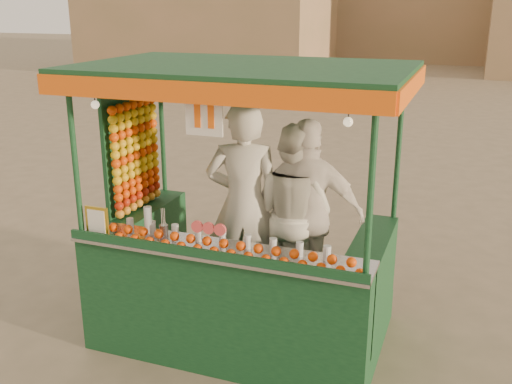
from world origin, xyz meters
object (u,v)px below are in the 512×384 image
(vendor_left, at_px, (244,204))
(juice_cart, at_px, (233,257))
(vendor_middle, at_px, (294,214))
(vendor_right, at_px, (308,214))

(vendor_left, bearing_deg, juice_cart, 70.39)
(vendor_middle, distance_m, vendor_right, 0.13)
(vendor_left, xyz_separation_m, vendor_right, (0.54, 0.16, -0.07))
(vendor_middle, xyz_separation_m, vendor_right, (0.13, -0.02, 0.02))
(juice_cart, height_order, vendor_right, juice_cart)
(juice_cart, xyz_separation_m, vendor_middle, (0.43, 0.41, 0.32))
(vendor_middle, height_order, vendor_right, vendor_right)
(vendor_left, bearing_deg, vendor_middle, -171.29)
(juice_cart, bearing_deg, vendor_left, 85.69)
(juice_cart, height_order, vendor_middle, juice_cart)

